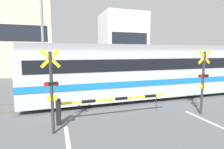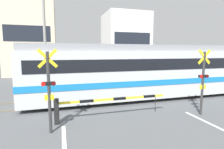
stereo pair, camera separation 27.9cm
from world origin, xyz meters
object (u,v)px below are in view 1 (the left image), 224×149
crossing_barrier_far (120,80)px  crossing_signal_left (52,88)px  crossing_signal_right (203,79)px  commuter_train (179,69)px  crossing_barrier_near (94,104)px

crossing_barrier_far → crossing_signal_left: size_ratio=1.64×
crossing_signal_left → crossing_signal_right: same height
commuter_train → crossing_signal_right: bearing=-114.0°
crossing_barrier_far → crossing_signal_left: (-5.02, -6.53, 0.96)m
crossing_signal_right → crossing_barrier_near: bearing=171.4°
commuter_train → crossing_barrier_near: 7.39m
crossing_signal_left → crossing_signal_right: bearing=0.0°
crossing_signal_left → crossing_barrier_near: bearing=24.2°
crossing_barrier_far → crossing_barrier_near: bearing=-120.1°
crossing_signal_left → crossing_signal_right: size_ratio=1.00×
crossing_signal_left → crossing_signal_right: (6.70, 0.00, 0.00)m
crossing_barrier_near → crossing_signal_left: 2.08m
crossing_barrier_near → crossing_barrier_far: same height
commuter_train → crossing_barrier_far: 4.49m
crossing_barrier_near → crossing_signal_right: bearing=-8.6°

